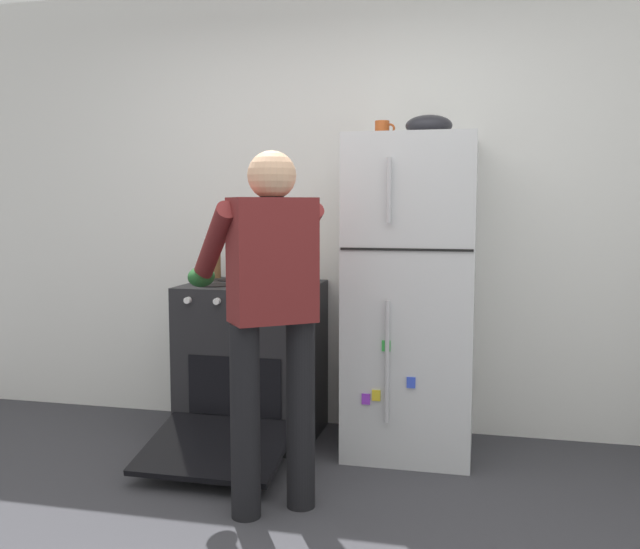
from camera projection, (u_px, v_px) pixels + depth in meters
kitchen_wall_back at (343, 208)px, 4.23m from camera, size 6.00×0.10×2.70m
refrigerator at (412, 296)px, 3.81m from camera, size 0.68×0.72×1.74m
stove_range at (252, 362)px, 4.04m from camera, size 0.76×1.21×0.92m
person_cook at (269, 297)px, 3.03m from camera, size 0.70×0.76×1.60m
red_pot at (276, 275)px, 3.92m from camera, size 0.36×0.26×0.10m
coffee_mug at (383, 130)px, 3.81m from camera, size 0.11×0.08×0.10m
pepper_mill at (217, 264)px, 4.27m from camera, size 0.05×0.05×0.18m
mixing_bowl at (429, 126)px, 3.70m from camera, size 0.25×0.25×0.11m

